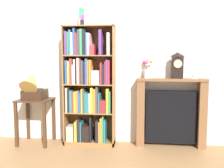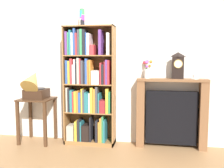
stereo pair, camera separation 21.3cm
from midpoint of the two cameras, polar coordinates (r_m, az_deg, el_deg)
ground_plane at (r=4.07m, az=-6.89°, el=-13.95°), size 7.79×6.40×0.02m
wall_back at (r=4.08m, az=-3.37°, el=5.38°), size 4.79×0.08×2.66m
bookshelf at (r=3.96m, az=-7.08°, el=-1.03°), size 0.79×0.30×1.86m
cup_stack at (r=3.99m, az=-8.50°, el=14.83°), size 0.08×0.08×0.26m
side_table_left at (r=4.23m, az=-18.43°, el=-5.84°), size 0.52×0.47×0.72m
gramophone at (r=4.11m, az=-19.02°, el=-0.44°), size 0.33×0.48×0.52m
fireplace_mantel at (r=3.99m, az=11.74°, el=-6.48°), size 1.05×0.22×1.06m
mantel_clock at (r=3.88m, az=13.13°, el=4.16°), size 0.17×0.12×0.40m
flower_vase at (r=3.87m, az=6.41°, el=3.46°), size 0.15×0.16×0.28m
teacup_with_saucer at (r=3.93m, az=16.75°, el=1.59°), size 0.12×0.11×0.06m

